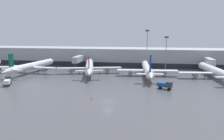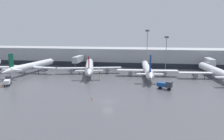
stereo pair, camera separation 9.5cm
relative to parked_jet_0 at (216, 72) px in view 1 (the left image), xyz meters
The scene contains 14 objects.
ground_plane 48.80m from the parked_jet_0, 136.86° to the right, with size 320.00×320.00×0.00m, color #4C4C51.
terminal_building 45.61m from the parked_jet_0, 141.19° to the left, with size 160.00×28.19×9.00m.
parked_jet_0 is the anchor object (origin of this frame).
parked_jet_1 74.49m from the parked_jet_0, behind, with size 22.22×34.96×9.50m.
parked_jet_2 25.68m from the parked_jet_0, behind, with size 24.23×35.88×9.90m.
parked_jet_3 50.01m from the parked_jet_0, behind, with size 26.74×35.82×8.61m.
service_truck_0 74.83m from the parked_jet_0, 163.45° to the right, with size 3.85×5.83×2.68m.
service_truck_1 27.47m from the parked_jet_0, 137.30° to the right, with size 4.80×3.33×2.45m.
traffic_cone_0 76.47m from the parked_jet_0, 161.41° to the right, with size 0.45×0.45×0.72m.
traffic_cone_1 51.62m from the parked_jet_0, 140.76° to the right, with size 0.38×0.38×0.71m.
traffic_cone_2 44.46m from the parked_jet_0, behind, with size 0.50×0.50×0.76m.
traffic_cone_4 44.14m from the parked_jet_0, 166.81° to the right, with size 0.42×0.42×0.69m.
apron_light_mast_0 33.42m from the parked_jet_0, 146.25° to the left, with size 1.80×1.80×18.40m.
apron_light_mast_1 25.78m from the parked_jet_0, 136.69° to the left, with size 1.80×1.80×15.51m.
Camera 1 is at (9.42, -52.77, 17.57)m, focal length 35.00 mm.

